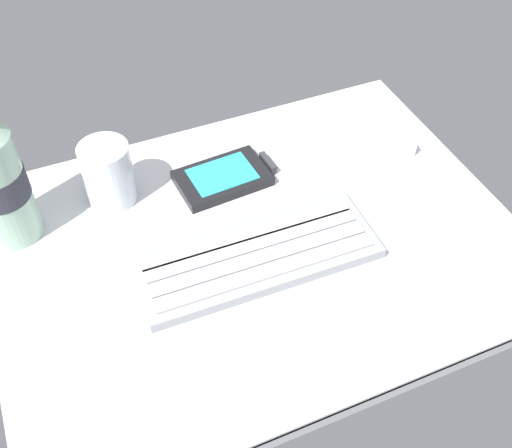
{
  "coord_description": "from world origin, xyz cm",
  "views": [
    {
      "loc": [
        -20.15,
        -47.2,
        57.96
      ],
      "look_at": [
        0.0,
        0.0,
        3.0
      ],
      "focal_mm": 44.03,
      "sensor_mm": 36.0,
      "label": 1
    }
  ],
  "objects_px": {
    "handheld_device": "(227,177)",
    "charger_block": "(385,141)",
    "keyboard": "(256,255)",
    "juice_cup": "(108,176)"
  },
  "relations": [
    {
      "from": "keyboard",
      "to": "juice_cup",
      "type": "bearing_deg",
      "value": 127.42
    },
    {
      "from": "charger_block",
      "to": "handheld_device",
      "type": "bearing_deg",
      "value": 174.17
    },
    {
      "from": "keyboard",
      "to": "juice_cup",
      "type": "xyz_separation_m",
      "value": [
        -0.13,
        0.17,
        0.03
      ]
    },
    {
      "from": "handheld_device",
      "to": "juice_cup",
      "type": "xyz_separation_m",
      "value": [
        -0.15,
        0.03,
        0.03
      ]
    },
    {
      "from": "handheld_device",
      "to": "charger_block",
      "type": "bearing_deg",
      "value": -5.83
    },
    {
      "from": "keyboard",
      "to": "handheld_device",
      "type": "distance_m",
      "value": 0.14
    },
    {
      "from": "keyboard",
      "to": "charger_block",
      "type": "xyz_separation_m",
      "value": [
        0.25,
        0.12,
        0.0
      ]
    },
    {
      "from": "handheld_device",
      "to": "charger_block",
      "type": "distance_m",
      "value": 0.23
    },
    {
      "from": "handheld_device",
      "to": "charger_block",
      "type": "relative_size",
      "value": 1.88
    },
    {
      "from": "juice_cup",
      "to": "charger_block",
      "type": "height_order",
      "value": "juice_cup"
    }
  ]
}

